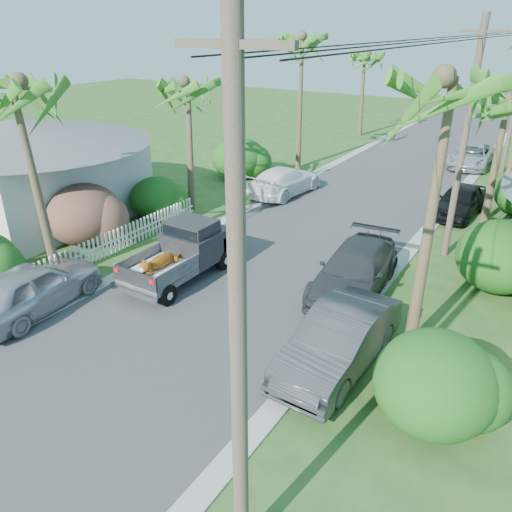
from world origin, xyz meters
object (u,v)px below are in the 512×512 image
Objects in this scene: palm_l_b at (186,83)px; palm_l_d at (366,54)px; palm_r_b at (509,101)px; palm_l_a at (16,83)px; parked_car_rd at (471,156)px; pickup_truck at (188,249)px; utility_pole_a at (238,333)px; parked_car_ln at (32,288)px; parked_car_rf at (460,201)px; parked_car_rn at (339,341)px; parked_car_lf at (285,181)px; utility_pole_b at (464,143)px; palm_r_a at (452,80)px; palm_l_c at (302,37)px; parked_car_rm at (355,271)px; house_left at (25,172)px.

palm_l_d reaches higher than palm_l_b.
palm_l_d is at bearing 124.59° from palm_r_b.
parked_car_rd is at bearing 68.80° from palm_l_a.
pickup_truck is 13.49m from palm_r_b.
palm_l_b is 18.77m from utility_pole_a.
parked_car_ln is at bearing -86.95° from palm_l_d.
parked_car_rf is at bearing 53.48° from palm_l_a.
parked_car_rf is at bearing 91.46° from parked_car_rn.
utility_pole_b is (9.52, -3.49, 3.84)m from parked_car_lf.
utility_pole_a is at bearing -93.37° from palm_r_b.
palm_r_a is (1.42, 2.19, 6.60)m from parked_car_rn.
palm_l_d is 38.02m from utility_pole_a.
parked_car_rm is at bearing -55.38° from palm_l_c.
parked_car_lf is 7.58m from palm_l_b.
house_left is at bearing 171.82° from parked_car_rn.
palm_r_b is (1.72, 11.19, 5.13)m from parked_car_rn.
parked_car_rn is 22.35m from palm_l_c.
pickup_truck is 6.14m from parked_car_rm.
pickup_truck is 0.94× the size of parked_car_rm.
palm_l_b is (-11.80, -6.12, 5.40)m from parked_car_rf.
parked_car_rn reaches higher than parked_car_lf.
parked_car_rf is 0.49× the size of house_left.
palm_r_b is at bearing 43.15° from palm_l_a.
palm_r_b reaches higher than parked_car_ln.
utility_pole_a is at bearing -64.20° from palm_l_c.
pickup_truck is 1.02× the size of parked_car_rn.
parked_car_ln is 10.14m from house_left.
parked_car_rn is 0.67× the size of palm_l_b.
utility_pole_a is (-1.00, -17.00, -1.35)m from palm_r_b.
parked_car_lf is (-7.52, 8.39, -0.03)m from parked_car_rm.
parked_car_rf is at bearing 76.60° from parked_car_rm.
palm_l_c reaches higher than palm_l_d.
palm_l_a is 0.89× the size of palm_l_c.
palm_r_a is 9.12m from palm_r_b.
utility_pole_b is (-1.00, -2.00, -1.35)m from palm_r_b.
parked_car_rn is (7.06, -2.22, -0.19)m from pickup_truck.
parked_car_rd is 1.00× the size of parked_car_lf.
palm_l_c reaches higher than parked_car_ln.
parked_car_rn is 0.92× the size of parked_car_rm.
parked_car_ln is 0.54× the size of utility_pole_a.
house_left is at bearing -141.12° from palm_l_b.
palm_r_a is at bearing 13.50° from palm_l_a.
parked_car_rn is at bearing -87.82° from parked_car_rd.
palm_l_b is at bearing 93.81° from palm_l_a.
parked_car_lf is at bearing -69.36° from palm_l_c.
palm_l_a is 1.11× the size of palm_l_b.
house_left is (-6.80, 4.00, -4.81)m from palm_l_a.
parked_car_ln is 11.48m from utility_pole_a.
palm_l_c is at bearing 64.98° from house_left.
parked_car_rm is at bearing -68.70° from palm_l_d.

